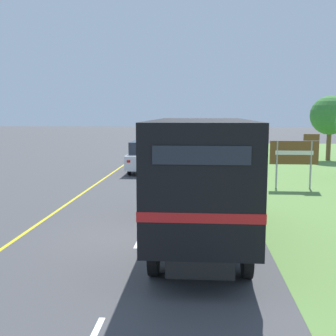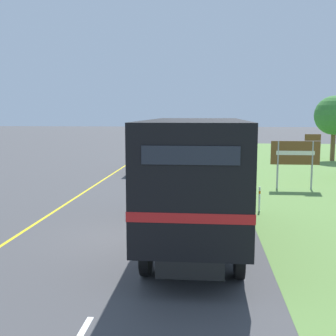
{
  "view_description": "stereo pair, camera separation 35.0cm",
  "coord_description": "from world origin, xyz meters",
  "px_view_note": "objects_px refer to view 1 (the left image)",
  "views": [
    {
      "loc": [
        1.77,
        -12.2,
        3.76
      ],
      "look_at": [
        0.3,
        7.12,
        1.2
      ],
      "focal_mm": 45.0,
      "sensor_mm": 36.0,
      "label": 1
    },
    {
      "loc": [
        2.12,
        -12.17,
        3.76
      ],
      "look_at": [
        0.3,
        7.12,
        1.2
      ],
      "focal_mm": 45.0,
      "sensor_mm": 36.0,
      "label": 2
    }
  ],
  "objects_px": {
    "lead_car_white": "(144,156)",
    "highway_sign": "(295,154)",
    "horse_trailer_truck": "(201,175)",
    "delineator_post": "(261,198)",
    "roadside_tree_mid": "(330,116)"
  },
  "relations": [
    {
      "from": "lead_car_white",
      "to": "highway_sign",
      "type": "relative_size",
      "value": 1.7
    },
    {
      "from": "horse_trailer_truck",
      "to": "highway_sign",
      "type": "xyz_separation_m",
      "value": [
        4.66,
        9.11,
        -0.26
      ]
    },
    {
      "from": "delineator_post",
      "to": "horse_trailer_truck",
      "type": "bearing_deg",
      "value": -119.19
    },
    {
      "from": "highway_sign",
      "to": "roadside_tree_mid",
      "type": "relative_size",
      "value": 0.54
    },
    {
      "from": "lead_car_white",
      "to": "highway_sign",
      "type": "xyz_separation_m",
      "value": [
        8.21,
        -5.36,
        0.75
      ]
    },
    {
      "from": "horse_trailer_truck",
      "to": "lead_car_white",
      "type": "xyz_separation_m",
      "value": [
        -3.55,
        14.48,
        -1.01
      ]
    },
    {
      "from": "lead_car_white",
      "to": "roadside_tree_mid",
      "type": "distance_m",
      "value": 15.88
    },
    {
      "from": "highway_sign",
      "to": "delineator_post",
      "type": "height_order",
      "value": "highway_sign"
    },
    {
      "from": "highway_sign",
      "to": "delineator_post",
      "type": "relative_size",
      "value": 2.86
    },
    {
      "from": "horse_trailer_truck",
      "to": "roadside_tree_mid",
      "type": "height_order",
      "value": "roadside_tree_mid"
    },
    {
      "from": "lead_car_white",
      "to": "highway_sign",
      "type": "height_order",
      "value": "highway_sign"
    },
    {
      "from": "horse_trailer_truck",
      "to": "lead_car_white",
      "type": "bearing_deg",
      "value": 103.76
    },
    {
      "from": "highway_sign",
      "to": "horse_trailer_truck",
      "type": "bearing_deg",
      "value": -117.08
    },
    {
      "from": "horse_trailer_truck",
      "to": "roadside_tree_mid",
      "type": "bearing_deg",
      "value": 65.42
    },
    {
      "from": "highway_sign",
      "to": "delineator_post",
      "type": "bearing_deg",
      "value": -115.24
    }
  ]
}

